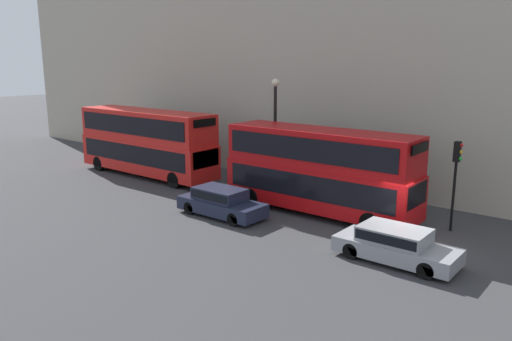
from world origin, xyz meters
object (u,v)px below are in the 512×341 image
(bus_second_in_queue, at_px, (146,140))
(traffic_light, at_px, (456,167))
(pedestrian, at_px, (347,187))
(bus_leading, at_px, (320,168))
(car_dark_sedan, at_px, (395,244))
(car_hatchback, at_px, (221,201))

(bus_second_in_queue, relative_size, traffic_light, 2.68)
(traffic_light, distance_m, pedestrian, 6.57)
(bus_leading, relative_size, traffic_light, 2.45)
(car_dark_sedan, distance_m, pedestrian, 8.37)
(bus_leading, xyz_separation_m, car_hatchback, (-3.40, 3.52, -1.60))
(bus_leading, relative_size, bus_second_in_queue, 0.91)
(bus_second_in_queue, bearing_deg, car_hatchback, -109.09)
(bus_second_in_queue, distance_m, car_hatchback, 10.53)
(traffic_light, height_order, pedestrian, traffic_light)
(car_hatchback, bearing_deg, car_dark_sedan, -90.00)
(bus_leading, bearing_deg, car_hatchback, 134.03)
(bus_leading, distance_m, bus_second_in_queue, 13.34)
(bus_second_in_queue, bearing_deg, pedestrian, -77.81)
(bus_leading, bearing_deg, traffic_light, -75.86)
(bus_leading, height_order, traffic_light, bus_leading)
(car_dark_sedan, bearing_deg, pedestrian, 41.32)
(bus_second_in_queue, relative_size, pedestrian, 6.59)
(bus_leading, height_order, car_hatchback, bus_leading)
(car_hatchback, bearing_deg, bus_second_in_queue, 70.91)
(car_hatchback, xyz_separation_m, pedestrian, (6.29, -3.54, 0.02))
(car_dark_sedan, xyz_separation_m, pedestrian, (6.29, 5.53, 0.05))
(bus_leading, distance_m, pedestrian, 3.29)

